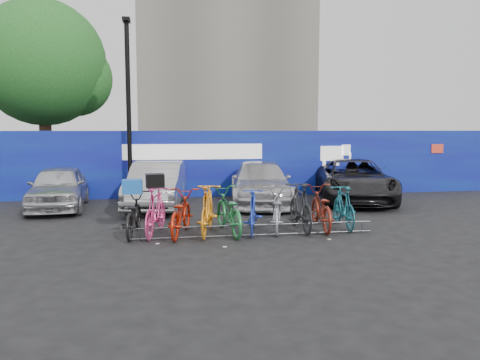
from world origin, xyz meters
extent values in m
plane|color=black|center=(0.00, 0.00, 0.00)|extent=(100.00, 100.00, 0.00)
cube|color=#130A8B|center=(0.00, 6.00, 1.20)|extent=(22.00, 0.15, 2.40)
cube|color=white|center=(-1.00, 5.90, 1.65)|extent=(5.00, 0.02, 0.55)
cube|color=white|center=(4.20, 5.90, 1.55)|extent=(1.20, 0.02, 0.90)
cube|color=#ED4029|center=(8.50, 5.90, 1.70)|extent=(0.50, 0.02, 0.35)
cylinder|color=#382314|center=(-7.00, 10.00, 2.00)|extent=(0.50, 0.50, 4.00)
sphere|color=#19521D|center=(-7.00, 10.00, 5.20)|extent=(5.20, 5.20, 5.20)
sphere|color=#19521D|center=(-5.80, 10.30, 4.60)|extent=(3.20, 3.20, 3.20)
cylinder|color=black|center=(-3.20, 5.40, 3.00)|extent=(0.16, 0.16, 6.00)
cube|color=black|center=(-3.20, 5.40, 6.05)|extent=(0.25, 0.50, 0.12)
cylinder|color=#595B60|center=(0.00, -0.60, 0.28)|extent=(5.60, 0.03, 0.03)
cylinder|color=#595B60|center=(0.00, -0.60, 0.05)|extent=(5.60, 0.03, 0.03)
cylinder|color=#595B60|center=(-2.60, -0.60, 0.14)|extent=(0.03, 0.03, 0.28)
cylinder|color=#595B60|center=(-1.30, -0.60, 0.14)|extent=(0.03, 0.03, 0.28)
cylinder|color=#595B60|center=(0.00, -0.60, 0.14)|extent=(0.03, 0.03, 0.28)
cylinder|color=#595B60|center=(1.30, -0.60, 0.14)|extent=(0.03, 0.03, 0.28)
cylinder|color=#595B60|center=(2.60, -0.60, 0.14)|extent=(0.03, 0.03, 0.28)
imported|color=#B8B9BE|center=(-5.28, 4.10, 0.67)|extent=(1.90, 4.07, 1.35)
imported|color=#A3A3A8|center=(-2.28, 3.88, 0.72)|extent=(2.01, 4.49, 1.43)
imported|color=#BBBABF|center=(1.09, 4.14, 0.68)|extent=(2.51, 4.91, 1.37)
imported|color=black|center=(4.36, 4.17, 0.71)|extent=(3.54, 5.54, 1.42)
imported|color=black|center=(-2.76, 0.00, 0.49)|extent=(0.81, 1.93, 0.99)
imported|color=#EE3D8A|center=(-2.25, -0.07, 0.57)|extent=(0.92, 1.95, 1.13)
imported|color=#B1200A|center=(-1.68, -0.15, 0.52)|extent=(1.13, 2.08, 1.04)
imported|color=orange|center=(-1.05, -0.18, 0.59)|extent=(0.95, 2.03, 1.17)
imported|color=#247C3F|center=(-0.56, -0.14, 0.54)|extent=(0.99, 2.14, 1.09)
imported|color=#233EBF|center=(0.03, -0.17, 0.52)|extent=(0.86, 1.81, 1.05)
imported|color=#939499|center=(0.64, 0.01, 0.51)|extent=(1.11, 2.05, 1.02)
imported|color=black|center=(1.23, -0.08, 0.58)|extent=(0.59, 1.96, 1.17)
imported|color=maroon|center=(1.75, -0.02, 0.53)|extent=(0.93, 2.10, 1.07)
imported|color=#175F6F|center=(2.38, 0.04, 0.53)|extent=(0.64, 1.79, 1.05)
cube|color=#185BB3|center=(-2.76, 0.00, 1.15)|extent=(0.45, 0.34, 0.32)
cube|color=black|center=(-2.25, -0.07, 1.29)|extent=(0.45, 0.41, 0.31)
camera|label=1|loc=(-1.99, -10.92, 2.47)|focal=35.00mm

